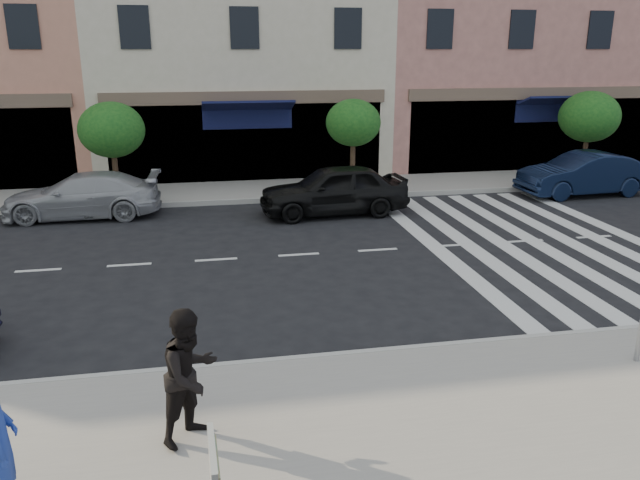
{
  "coord_description": "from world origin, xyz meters",
  "views": [
    {
      "loc": [
        -2.21,
        -10.29,
        4.84
      ],
      "look_at": [
        -0.11,
        0.65,
        1.4
      ],
      "focal_mm": 35.0,
      "sensor_mm": 36.0,
      "label": 1
    }
  ],
  "objects_px": {
    "walker": "(190,375)",
    "car_far_right": "(583,174)",
    "car_far_left": "(82,196)",
    "car_far_mid": "(334,190)"
  },
  "relations": [
    {
      "from": "walker",
      "to": "car_far_right",
      "type": "height_order",
      "value": "walker"
    },
    {
      "from": "car_far_left",
      "to": "car_far_right",
      "type": "bearing_deg",
      "value": 91.33
    },
    {
      "from": "car_far_left",
      "to": "car_far_right",
      "type": "distance_m",
      "value": 16.3
    },
    {
      "from": "car_far_left",
      "to": "car_far_mid",
      "type": "height_order",
      "value": "car_far_mid"
    },
    {
      "from": "car_far_mid",
      "to": "walker",
      "type": "bearing_deg",
      "value": -24.02
    },
    {
      "from": "walker",
      "to": "car_far_mid",
      "type": "height_order",
      "value": "walker"
    },
    {
      "from": "walker",
      "to": "car_far_right",
      "type": "relative_size",
      "value": 0.39
    },
    {
      "from": "walker",
      "to": "car_far_left",
      "type": "height_order",
      "value": "walker"
    },
    {
      "from": "walker",
      "to": "car_far_right",
      "type": "xyz_separation_m",
      "value": [
        13.05,
        11.92,
        -0.29
      ]
    },
    {
      "from": "car_far_right",
      "to": "walker",
      "type": "bearing_deg",
      "value": -50.46
    }
  ]
}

